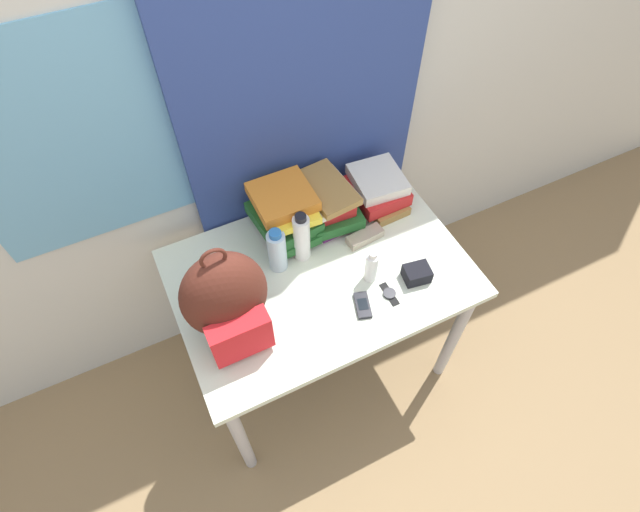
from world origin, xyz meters
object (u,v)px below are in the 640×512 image
(backpack, at_px, (226,299))
(book_stack_left, at_px, (284,213))
(water_bottle, at_px, (277,251))
(camera_pouch, at_px, (417,274))
(sports_bottle, at_px, (302,237))
(sunscreen_bottle, at_px, (371,267))
(cell_phone, at_px, (363,305))
(book_stack_center, at_px, (328,202))
(book_stack_right, at_px, (377,189))
(wristwatch, at_px, (389,294))
(sunglasses_case, at_px, (365,237))

(backpack, height_order, book_stack_left, backpack)
(water_bottle, xyz_separation_m, camera_pouch, (0.44, -0.28, -0.07))
(backpack, relative_size, camera_pouch, 4.09)
(water_bottle, relative_size, sports_bottle, 0.87)
(sunscreen_bottle, bearing_deg, cell_phone, -131.21)
(book_stack_center, xyz_separation_m, sports_bottle, (-0.17, -0.13, 0.02))
(backpack, relative_size, cell_phone, 3.77)
(sports_bottle, bearing_deg, camera_pouch, -39.86)
(book_stack_left, distance_m, book_stack_right, 0.42)
(book_stack_left, xyz_separation_m, water_bottle, (-0.09, -0.14, -0.02))
(sunscreen_bottle, xyz_separation_m, camera_pouch, (0.16, -0.08, -0.05))
(book_stack_left, bearing_deg, wristwatch, -62.64)
(sports_bottle, height_order, camera_pouch, sports_bottle)
(backpack, height_order, book_stack_right, backpack)
(book_stack_right, relative_size, sunglasses_case, 1.83)
(book_stack_right, bearing_deg, camera_pouch, -98.34)
(book_stack_left, relative_size, sunglasses_case, 1.84)
(sunglasses_case, bearing_deg, sunscreen_bottle, -112.93)
(backpack, xyz_separation_m, cell_phone, (0.45, -0.13, -0.18))
(water_bottle, distance_m, wristwatch, 0.45)
(book_stack_right, xyz_separation_m, camera_pouch, (-0.06, -0.41, -0.04))
(book_stack_center, height_order, sunglasses_case, book_stack_center)
(book_stack_right, distance_m, water_bottle, 0.52)
(book_stack_right, distance_m, sunglasses_case, 0.22)
(book_stack_left, height_order, camera_pouch, book_stack_left)
(sunglasses_case, height_order, camera_pouch, camera_pouch)
(sports_bottle, bearing_deg, wristwatch, -54.91)
(sports_bottle, height_order, cell_phone, sports_bottle)
(book_stack_left, height_order, sunglasses_case, book_stack_left)
(backpack, xyz_separation_m, book_stack_center, (0.52, 0.30, -0.09))
(book_stack_center, xyz_separation_m, wristwatch, (0.04, -0.43, -0.09))
(sports_bottle, bearing_deg, book_stack_left, 95.08)
(backpack, distance_m, book_stack_center, 0.61)
(book_stack_left, xyz_separation_m, cell_phone, (0.11, -0.44, -0.11))
(backpack, distance_m, book_stack_left, 0.46)
(book_stack_center, xyz_separation_m, sunglasses_case, (0.08, -0.17, -0.08))
(sunscreen_bottle, bearing_deg, sports_bottle, 131.56)
(book_stack_left, distance_m, sunglasses_case, 0.33)
(book_stack_right, bearing_deg, book_stack_left, 179.02)
(backpack, distance_m, book_stack_right, 0.82)
(book_stack_left, relative_size, sunscreen_bottle, 1.79)
(sunscreen_bottle, distance_m, wristwatch, 0.12)
(camera_pouch, bearing_deg, sports_bottle, 140.14)
(sports_bottle, relative_size, camera_pouch, 2.21)
(book_stack_center, relative_size, cell_phone, 2.38)
(backpack, bearing_deg, book_stack_left, 42.28)
(sunscreen_bottle, relative_size, cell_phone, 1.37)
(sunscreen_bottle, xyz_separation_m, sunglasses_case, (0.07, 0.17, -0.06))
(backpack, relative_size, wristwatch, 4.23)
(book_stack_right, bearing_deg, backpack, -158.21)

